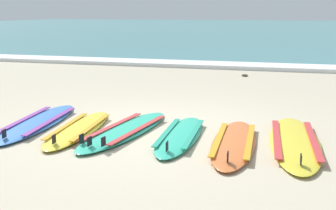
% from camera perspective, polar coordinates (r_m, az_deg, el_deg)
% --- Properties ---
extents(ground_plane, '(80.00, 80.00, 0.00)m').
position_cam_1_polar(ground_plane, '(6.05, -1.57, -3.49)').
color(ground_plane, '#C1B599').
extents(sea, '(80.00, 60.00, 0.10)m').
position_cam_1_polar(sea, '(42.29, 13.65, 9.81)').
color(sea, teal).
rests_on(sea, ground).
extents(wave_foam_strip, '(80.00, 1.11, 0.11)m').
position_cam_1_polar(wave_foam_strip, '(12.99, 8.01, 5.16)').
color(wave_foam_strip, white).
rests_on(wave_foam_strip, ground).
extents(surfboard_0, '(0.84, 2.41, 0.18)m').
position_cam_1_polar(surfboard_0, '(6.67, -16.73, -2.18)').
color(surfboard_0, '#3875CC').
rests_on(surfboard_0, ground).
extents(surfboard_1, '(0.71, 2.09, 0.18)m').
position_cam_1_polar(surfboard_1, '(6.17, -11.61, -3.06)').
color(surfboard_1, yellow).
rests_on(surfboard_1, ground).
extents(surfboard_2, '(0.86, 2.31, 0.18)m').
position_cam_1_polar(surfboard_2, '(6.00, -5.60, -3.30)').
color(surfboard_2, '#2DB793').
rests_on(surfboard_2, ground).
extents(surfboard_3, '(0.59, 2.00, 0.18)m').
position_cam_1_polar(surfboard_3, '(5.74, 1.61, -3.98)').
color(surfboard_3, '#2DB793').
rests_on(surfboard_3, ground).
extents(surfboard_4, '(0.63, 2.15, 0.18)m').
position_cam_1_polar(surfboard_4, '(5.50, 8.65, -4.86)').
color(surfboard_4, orange).
rests_on(surfboard_4, ground).
extents(surfboard_5, '(0.76, 2.48, 0.18)m').
position_cam_1_polar(surfboard_5, '(5.70, 16.26, -4.60)').
color(surfboard_5, yellow).
rests_on(surfboard_5, ground).
extents(seaweed_clump_near_shoreline, '(0.16, 0.13, 0.06)m').
position_cam_1_polar(seaweed_clump_near_shoreline, '(11.25, 10.03, 3.86)').
color(seaweed_clump_near_shoreline, '#4C4228').
rests_on(seaweed_clump_near_shoreline, ground).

